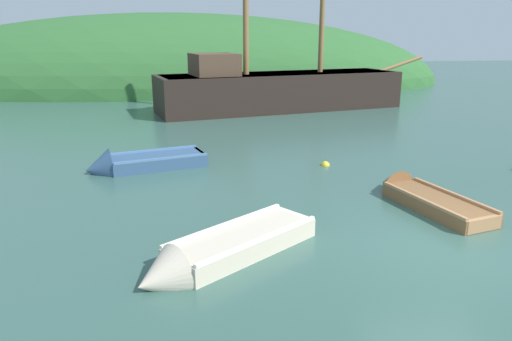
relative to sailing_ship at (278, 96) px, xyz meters
The scene contains 7 objects.
ground_plane 17.87m from the sailing_ship, 90.03° to the right, with size 120.00×120.00×0.00m, color #33564C.
shore_hill 14.94m from the sailing_ship, 114.37° to the left, with size 44.28×18.82×11.20m, color #2D602D.
sailing_ship is the anchor object (origin of this frame).
rowboat_outer_right 18.20m from the sailing_ship, 104.00° to the right, with size 3.76×3.16×1.03m.
rowboat_portside 15.25m from the sailing_ship, 87.00° to the right, with size 1.87×3.66×1.01m.
rowboat_outer_left 12.88m from the sailing_ship, 120.36° to the right, with size 3.84×2.19×1.21m.
buoy_yellow 11.56m from the sailing_ship, 92.97° to the right, with size 0.28×0.28×0.28m, color yellow.
Camera 1 is at (-4.85, -7.86, 4.12)m, focal length 33.23 mm.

